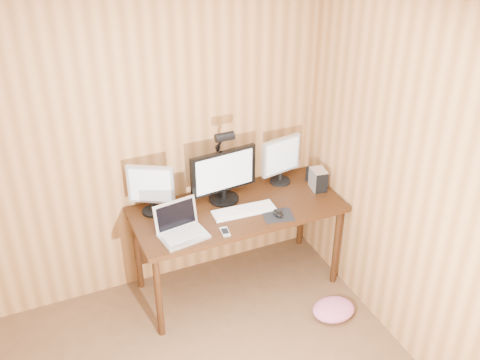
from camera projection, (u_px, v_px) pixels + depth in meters
room_shell at (190, 346)px, 2.42m from camera, size 4.00×4.00×4.00m
desk at (234, 216)px, 4.40m from camera, size 1.60×0.70×0.75m
monitor_center at (224, 175)px, 4.27m from camera, size 0.54×0.24×0.42m
monitor_left at (151, 188)px, 4.12m from camera, size 0.32×0.20×0.39m
monitor_right at (281, 159)px, 4.51m from camera, size 0.35×0.17×0.40m
laptop at (180, 227)px, 3.96m from camera, size 0.36×0.30×0.23m
keyboard at (244, 211)px, 4.22m from camera, size 0.49×0.17×0.02m
mousepad at (278, 215)px, 4.19m from camera, size 0.26×0.23×0.00m
mouse at (278, 213)px, 4.18m from camera, size 0.11×0.13×0.04m
hard_drive at (318, 180)px, 4.48m from camera, size 0.13×0.17×0.17m
phone at (225, 232)px, 4.00m from camera, size 0.07×0.12×0.02m
speaker at (309, 174)px, 4.61m from camera, size 0.05×0.05×0.12m
desk_lamp at (222, 153)px, 4.23m from camera, size 0.14×0.20×0.62m
fabric_pile at (334, 310)px, 4.31m from camera, size 0.41×0.37×0.11m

